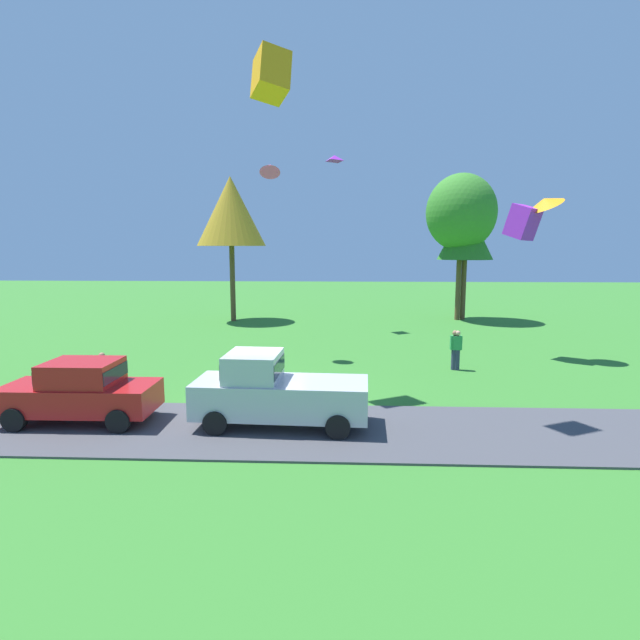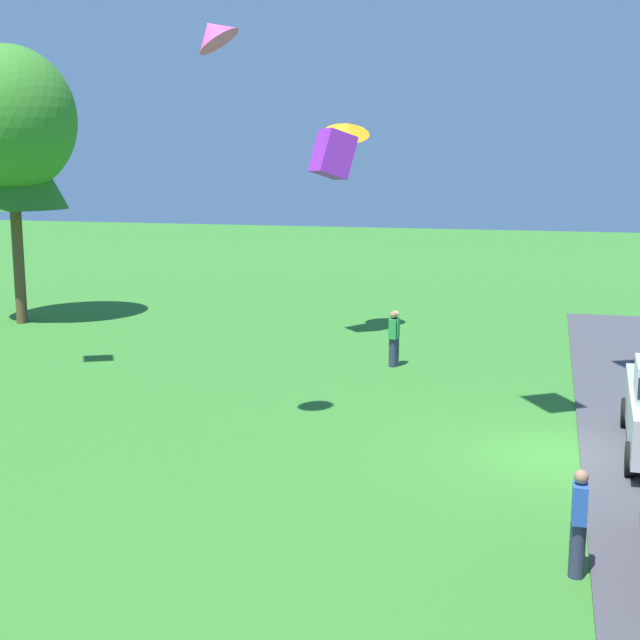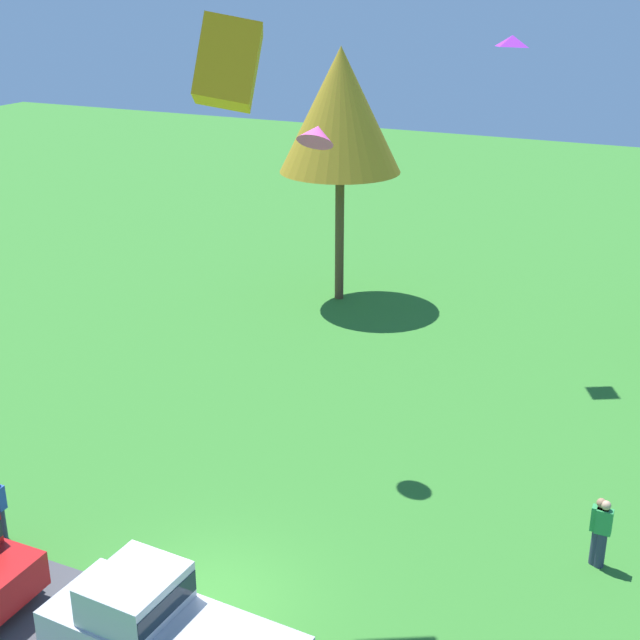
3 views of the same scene
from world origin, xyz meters
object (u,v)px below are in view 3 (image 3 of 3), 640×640
(person_watching_sky, at_px, (598,531))
(kite_diamond_high_right, at_px, (512,41))
(person_beside_suv, at_px, (602,533))
(kite_delta_trailing_tail, at_px, (316,134))
(kite_box_high_left, at_px, (228,64))
(car_pickup_near_entrance, at_px, (164,634))
(tree_lone_near, at_px, (341,111))

(person_watching_sky, relative_size, kite_diamond_high_right, 1.79)
(person_beside_suv, height_order, kite_delta_trailing_tail, kite_delta_trailing_tail)
(person_beside_suv, xyz_separation_m, kite_box_high_left, (-7.39, -3.20, 10.14))
(kite_box_high_left, height_order, kite_diamond_high_right, kite_box_high_left)
(car_pickup_near_entrance, distance_m, person_watching_sky, 9.88)
(car_pickup_near_entrance, xyz_separation_m, person_watching_sky, (6.77, 7.19, -0.23))
(tree_lone_near, height_order, kite_diamond_high_right, kite_diamond_high_right)
(tree_lone_near, height_order, kite_box_high_left, kite_box_high_left)
(car_pickup_near_entrance, distance_m, kite_box_high_left, 10.67)
(car_pickup_near_entrance, relative_size, kite_diamond_high_right, 5.33)
(kite_box_high_left, distance_m, kite_delta_trailing_tail, 6.17)
(kite_diamond_high_right, bearing_deg, person_watching_sky, -63.39)
(tree_lone_near, relative_size, kite_box_high_left, 6.76)
(kite_box_high_left, bearing_deg, kite_diamond_high_right, 81.98)
(person_beside_suv, height_order, person_watching_sky, same)
(kite_box_high_left, xyz_separation_m, kite_delta_trailing_tail, (-0.89, 5.69, -2.21))
(car_pickup_near_entrance, height_order, tree_lone_near, tree_lone_near)
(person_watching_sky, height_order, kite_box_high_left, kite_box_high_left)
(tree_lone_near, height_order, kite_delta_trailing_tail, tree_lone_near)
(person_watching_sky, xyz_separation_m, kite_box_high_left, (-7.28, -3.26, 10.14))
(person_beside_suv, distance_m, kite_delta_trailing_tail, 11.72)
(tree_lone_near, distance_m, kite_diamond_high_right, 8.45)
(person_watching_sky, height_order, kite_diamond_high_right, kite_diamond_high_right)
(person_watching_sky, xyz_separation_m, kite_diamond_high_right, (-5.32, 10.63, 9.75))
(person_beside_suv, bearing_deg, kite_delta_trailing_tail, 163.26)
(kite_delta_trailing_tail, bearing_deg, tree_lone_near, 111.04)
(person_beside_suv, height_order, kite_box_high_left, kite_box_high_left)
(person_watching_sky, height_order, tree_lone_near, tree_lone_near)
(person_watching_sky, relative_size, kite_delta_trailing_tail, 1.79)
(person_watching_sky, xyz_separation_m, tree_lone_near, (-12.55, 13.83, 6.78))
(person_beside_suv, xyz_separation_m, kite_delta_trailing_tail, (-8.27, 2.49, 7.92))
(person_beside_suv, distance_m, tree_lone_near, 19.97)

